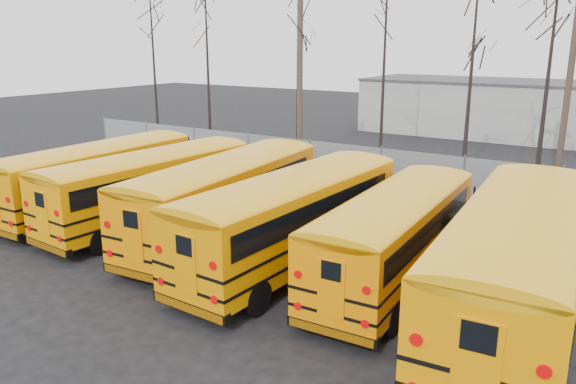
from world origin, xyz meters
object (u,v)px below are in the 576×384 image
Objects in this scene: bus_a at (100,171)px; bus_d at (297,211)px; bus_e at (398,229)px; bus_f at (518,254)px; bus_c at (229,191)px; bus_b at (154,181)px; utility_pole_left at (300,72)px; utility_pole_right at (569,81)px.

bus_a is 10.02m from bus_d.
bus_e is 0.85× the size of bus_f.
bus_c is 10.07m from bus_f.
bus_d is 3.22m from bus_e.
bus_f is at bearing -4.67° from bus_a.
bus_c reaches higher than bus_d.
bus_e is (13.17, 0.00, -0.07)m from bus_a.
bus_b is 13.90m from utility_pole_left.
bus_b is at bearing -0.82° from bus_a.
bus_c is at bearing 175.94° from bus_e.
bus_b is 6.88m from bus_d.
utility_pole_left is at bearing 106.92° from bus_c.
bus_b is at bearing 178.16° from bus_c.
bus_f reaches higher than bus_a.
bus_a is at bearing -124.27° from utility_pole_right.
bus_b is at bearing -117.83° from utility_pole_right.
bus_d reaches higher than bus_e.
bus_b is 10.03m from bus_e.
utility_pole_left reaches higher than bus_b.
bus_e is 15.58m from utility_pole_right.
bus_f is 1.18× the size of utility_pole_left.
bus_c is 17.55m from utility_pole_right.
bus_f is 1.20× the size of utility_pole_right.
bus_e is (6.48, -0.18, -0.15)m from bus_c.
bus_c is at bearing 168.76° from bus_f.
bus_c is 6.48m from bus_e.
utility_pole_left is 1.02× the size of utility_pole_right.
utility_pole_right reaches higher than bus_b.
bus_e is at bearing -87.10° from utility_pole_right.
bus_a and bus_b have the same top height.
utility_pole_right is (2.29, 15.01, 3.49)m from bus_e.
bus_f is at bearing -11.53° from bus_c.
bus_b is at bearing -76.21° from utility_pole_left.
bus_e is 1.00× the size of utility_pole_left.
bus_d reaches higher than bus_a.
bus_f reaches higher than bus_d.
bus_d is (3.31, -0.73, -0.00)m from bus_c.
bus_f is at bearing -1.58° from bus_d.
utility_pole_left reaches higher than bus_d.
utility_pole_left is at bearing 132.23° from bus_f.
bus_c is at bearing 6.54° from bus_b.
bus_a is 6.70m from bus_c.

